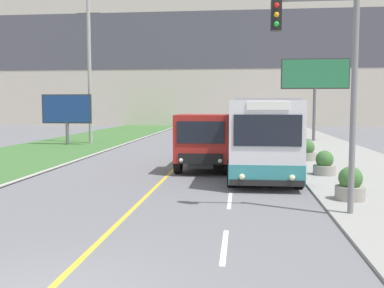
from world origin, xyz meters
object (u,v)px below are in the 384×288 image
(billboard_large, at_px, (315,77))
(planter_round_far, at_px, (293,144))
(planter_round_near, at_px, (350,185))
(dump_truck, at_px, (205,142))
(planter_round_third, at_px, (307,151))
(traffic_light_mast, at_px, (330,70))
(utility_pole_far, at_px, (89,69))
(billboard_small, at_px, (67,110))
(planter_round_second, at_px, (324,164))
(city_bus, at_px, (260,134))

(billboard_large, xyz_separation_m, planter_round_far, (-2.54, -8.10, -4.67))
(planter_round_near, bearing_deg, dump_truck, 128.13)
(planter_round_third, distance_m, planter_round_far, 4.99)
(traffic_light_mast, bearing_deg, planter_round_near, 59.73)
(billboard_large, bearing_deg, planter_round_far, -107.39)
(planter_round_third, bearing_deg, utility_pole_far, 147.40)
(traffic_light_mast, distance_m, billboard_small, 24.95)
(planter_round_third, bearing_deg, dump_truck, -145.05)
(dump_truck, xyz_separation_m, planter_round_second, (5.13, -1.40, -0.76))
(planter_round_near, height_order, planter_round_far, planter_round_near)
(billboard_large, height_order, planter_round_third, billboard_large)
(dump_truck, relative_size, planter_round_third, 6.30)
(planter_round_second, distance_m, planter_round_third, 4.98)
(billboard_small, distance_m, planter_round_second, 20.98)
(billboard_small, relative_size, planter_round_near, 3.63)
(city_bus, relative_size, planter_round_third, 10.92)
(traffic_light_mast, bearing_deg, planter_round_third, 84.40)
(utility_pole_far, distance_m, billboard_large, 17.80)
(city_bus, xyz_separation_m, planter_round_second, (2.60, -1.83, -1.12))
(utility_pole_far, height_order, planter_round_third, utility_pole_far)
(billboard_small, xyz_separation_m, planter_round_far, (16.18, -3.06, -2.06))
(city_bus, height_order, dump_truck, city_bus)
(billboard_large, height_order, planter_round_second, billboard_large)
(utility_pole_far, height_order, traffic_light_mast, utility_pole_far)
(planter_round_far, bearing_deg, planter_round_third, -88.43)
(billboard_small, height_order, planter_round_far, billboard_small)
(utility_pole_far, height_order, billboard_large, utility_pole_far)
(city_bus, xyz_separation_m, planter_round_near, (2.48, -6.82, -1.11))
(dump_truck, bearing_deg, billboard_large, 65.69)
(billboard_small, bearing_deg, planter_round_third, -26.24)
(planter_round_second, relative_size, planter_round_third, 0.95)
(city_bus, relative_size, traffic_light_mast, 1.91)
(planter_round_near, xyz_separation_m, planter_round_second, (0.12, 4.98, -0.01))
(planter_round_far, bearing_deg, planter_round_near, -89.93)
(city_bus, xyz_separation_m, billboard_small, (-13.71, 11.19, 0.95))
(planter_round_near, height_order, planter_round_second, planter_round_near)
(dump_truck, distance_m, billboard_large, 18.70)
(utility_pole_far, distance_m, planter_round_third, 18.60)
(billboard_large, height_order, planter_round_near, billboard_large)
(planter_round_near, bearing_deg, billboard_small, 131.96)
(dump_truck, relative_size, planter_round_far, 6.70)
(billboard_large, xyz_separation_m, planter_round_near, (-2.52, -23.05, -4.66))
(planter_round_second, xyz_separation_m, planter_round_third, (-0.00, 4.98, 0.02))
(traffic_light_mast, xyz_separation_m, planter_round_far, (1.01, 16.72, -3.38))
(dump_truck, bearing_deg, planter_round_third, 34.95)
(traffic_light_mast, distance_m, planter_round_third, 12.26)
(city_bus, height_order, utility_pole_far, utility_pole_far)
(dump_truck, distance_m, billboard_small, 16.18)
(utility_pole_far, distance_m, planter_round_second, 21.62)
(planter_round_second, bearing_deg, utility_pole_far, 135.86)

